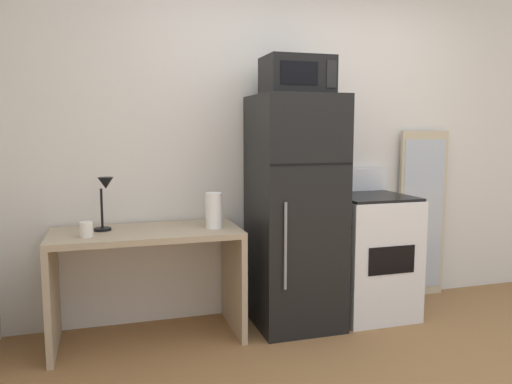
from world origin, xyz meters
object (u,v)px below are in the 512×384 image
coffee_mug (86,229)px  refrigerator (295,212)px  desk (147,263)px  leaning_mirror (422,214)px  microwave (297,76)px  oven_range (370,254)px  paper_towel_roll (214,210)px  desk_lamp (105,195)px

coffee_mug → refrigerator: (1.41, 0.10, 0.03)m
desk → coffee_mug: size_ratio=12.98×
desk → leaning_mirror: size_ratio=0.88×
desk → microwave: bearing=-2.0°
desk → oven_range: oven_range is taller
microwave → coffee_mug: bearing=-176.9°
paper_towel_roll → refrigerator: (0.60, 0.04, -0.05)m
desk_lamp → paper_towel_roll: size_ratio=1.47×
microwave → desk: bearing=178.0°
paper_towel_roll → leaning_mirror: size_ratio=0.17×
desk → desk_lamp: desk_lamp is taller
microwave → paper_towel_roll: bearing=-177.8°
coffee_mug → leaning_mirror: (2.67, 0.37, -0.10)m
leaning_mirror → coffee_mug: bearing=-172.2°
refrigerator → leaning_mirror: size_ratio=1.18×
desk_lamp → oven_range: (1.92, -0.05, -0.52)m
refrigerator → microwave: (0.00, -0.02, 0.95)m
leaning_mirror → microwave: bearing=-167.0°
leaning_mirror → desk: bearing=-173.7°
paper_towel_roll → refrigerator: bearing=4.3°
desk_lamp → microwave: microwave is taller
refrigerator → microwave: size_ratio=3.58×
paper_towel_roll → microwave: size_ratio=0.52×
microwave → oven_range: microwave is taller
oven_range → leaning_mirror: 0.72m
desk_lamp → oven_range: 1.99m
desk_lamp → leaning_mirror: (2.55, 0.20, -0.29)m
desk_lamp → coffee_mug: bearing=-125.2°
desk_lamp → oven_range: size_ratio=0.32×
microwave → oven_range: bearing=3.1°
paper_towel_roll → oven_range: size_ratio=0.22×
desk_lamp → oven_range: bearing=-1.6°
paper_towel_roll → desk_lamp: bearing=171.0°
coffee_mug → paper_towel_roll: size_ratio=0.40×
paper_towel_roll → oven_range: oven_range is taller
desk_lamp → refrigerator: bearing=-2.9°
desk → oven_range: bearing=-0.1°
desk → desk_lamp: size_ratio=3.49×
paper_towel_roll → coffee_mug: bearing=-176.3°
coffee_mug → paper_towel_roll: paper_towel_roll is taller
desk → leaning_mirror: (2.30, 0.25, 0.17)m
coffee_mug → microwave: 1.72m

